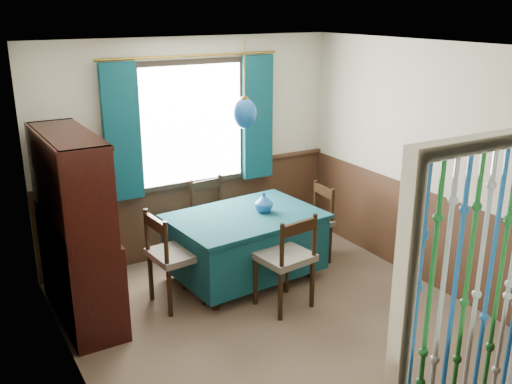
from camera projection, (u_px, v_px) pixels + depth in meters
floor at (284, 326)px, 5.25m from camera, size 4.00×4.00×0.00m
ceiling at (289, 48)px, 4.47m from camera, size 4.00×4.00×0.00m
wall_back at (191, 149)px, 6.50m from camera, size 3.60×0.00×3.60m
wall_front at (480, 297)px, 3.22m from camera, size 3.60×0.00×3.60m
wall_left at (72, 240)px, 4.00m from camera, size 0.00×4.00×4.00m
wall_right at (437, 169)px, 5.72m from camera, size 0.00×4.00×4.00m
wainscot_back at (194, 211)px, 6.73m from camera, size 3.60×0.00×3.60m
wainscot_left at (84, 332)px, 4.25m from camera, size 0.00×4.00×4.00m
wainscot_right at (429, 238)px, 5.95m from camera, size 0.00×4.00×4.00m
window at (192, 124)px, 6.37m from camera, size 1.32×0.12×1.42m
doorway at (467, 323)px, 3.33m from camera, size 1.16×0.12×2.18m
dining_table at (245, 242)px, 6.04m from camera, size 1.62×1.19×0.74m
chair_near at (286, 258)px, 5.44m from camera, size 0.54×0.52×0.97m
chair_far at (214, 217)px, 6.58m from camera, size 0.50×0.48×0.93m
chair_left at (173, 256)px, 5.51m from camera, size 0.50×0.52×0.97m
chair_right at (312, 221)px, 6.50m from camera, size 0.45×0.47×0.89m
sideboard at (78, 256)px, 5.26m from camera, size 0.49×1.36×1.77m
pendant_lamp at (245, 113)px, 5.61m from camera, size 0.24×0.24×0.85m
vase_table at (264, 203)px, 6.00m from camera, size 0.23×0.23×0.19m
bowl_shelf at (85, 199)px, 4.88m from camera, size 0.24×0.24×0.06m
vase_sideboard at (75, 211)px, 5.37m from camera, size 0.22×0.22×0.18m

